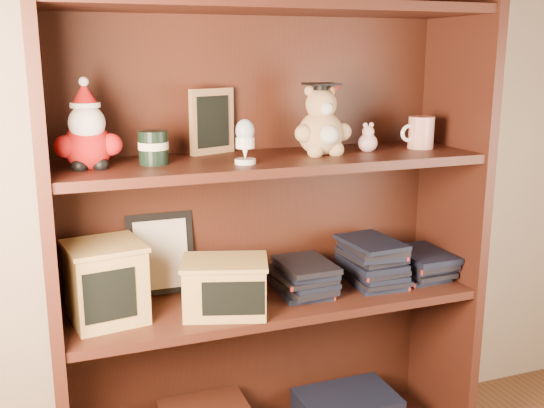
{
  "coord_description": "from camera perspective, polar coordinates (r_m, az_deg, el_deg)",
  "views": [
    {
      "loc": [
        -0.56,
        -0.28,
        1.22
      ],
      "look_at": [
        0.03,
        1.3,
        0.82
      ],
      "focal_mm": 42.0,
      "sensor_mm": 36.0,
      "label": 1
    }
  ],
  "objects": [
    {
      "name": "book_stack_right",
      "position": [
        2.02,
        13.17,
        -5.22
      ],
      "size": [
        0.14,
        0.2,
        0.08
      ],
      "color": "black",
      "rests_on": "shelf_lower"
    },
    {
      "name": "teachers_tin",
      "position": [
        1.63,
        -10.59,
        5.03
      ],
      "size": [
        0.08,
        0.08,
        0.08
      ],
      "color": "black",
      "rests_on": "shelf_upper"
    },
    {
      "name": "chalkboard_plaque",
      "position": [
        1.77,
        -5.41,
        7.29
      ],
      "size": [
        0.14,
        0.1,
        0.18
      ],
      "color": "#9E7547",
      "rests_on": "shelf_upper"
    },
    {
      "name": "certificate_frame",
      "position": [
        1.84,
        -9.93,
        -4.42
      ],
      "size": [
        0.19,
        0.05,
        0.23
      ],
      "color": "black",
      "rests_on": "shelf_lower"
    },
    {
      "name": "pencils_box",
      "position": [
        1.69,
        -4.23,
        -7.36
      ],
      "size": [
        0.26,
        0.22,
        0.15
      ],
      "color": "tan",
      "rests_on": "shelf_lower"
    },
    {
      "name": "santa_plush",
      "position": [
        1.6,
        -16.22,
        5.99
      ],
      "size": [
        0.16,
        0.12,
        0.23
      ],
      "color": "#A50F0F",
      "rests_on": "shelf_upper"
    },
    {
      "name": "shelf_lower",
      "position": [
        1.83,
        0.0,
        -8.65
      ],
      "size": [
        1.14,
        0.33,
        0.02
      ],
      "color": "#3F1B12",
      "rests_on": "ground"
    },
    {
      "name": "egg_cup",
      "position": [
        1.6,
        -2.43,
        5.77
      ],
      "size": [
        0.05,
        0.05,
        0.11
      ],
      "color": "white",
      "rests_on": "shelf_upper"
    },
    {
      "name": "grad_teddy_bear",
      "position": [
        1.75,
        4.47,
        6.9
      ],
      "size": [
        0.16,
        0.14,
        0.2
      ],
      "color": "tan",
      "rests_on": "shelf_upper"
    },
    {
      "name": "book_stack_mid",
      "position": [
        1.92,
        8.88,
        -4.98
      ],
      "size": [
        0.14,
        0.2,
        0.14
      ],
      "color": "black",
      "rests_on": "shelf_lower"
    },
    {
      "name": "teacher_mug",
      "position": [
        1.92,
        13.15,
        6.26
      ],
      "size": [
        0.11,
        0.07,
        0.09
      ],
      "color": "silver",
      "rests_on": "shelf_upper"
    },
    {
      "name": "treats_box",
      "position": [
        1.69,
        -14.68,
        -6.74
      ],
      "size": [
        0.21,
        0.21,
        0.2
      ],
      "color": "tan",
      "rests_on": "shelf_lower"
    },
    {
      "name": "pink_figurine",
      "position": [
        1.83,
        8.59,
        5.67
      ],
      "size": [
        0.05,
        0.05,
        0.09
      ],
      "color": "#D6A8A5",
      "rests_on": "shelf_upper"
    },
    {
      "name": "bookcase",
      "position": [
        1.8,
        -0.64,
        -0.93
      ],
      "size": [
        1.2,
        0.35,
        1.6
      ],
      "color": "#3F1B12",
      "rests_on": "ground"
    },
    {
      "name": "shelf_upper",
      "position": [
        1.72,
        0.0,
        3.81
      ],
      "size": [
        1.14,
        0.33,
        0.02
      ],
      "color": "#3F1B12",
      "rests_on": "ground"
    },
    {
      "name": "book_stack_left",
      "position": [
        1.84,
        2.81,
        -6.5
      ],
      "size": [
        0.14,
        0.2,
        0.1
      ],
      "color": "black",
      "rests_on": "shelf_lower"
    }
  ]
}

